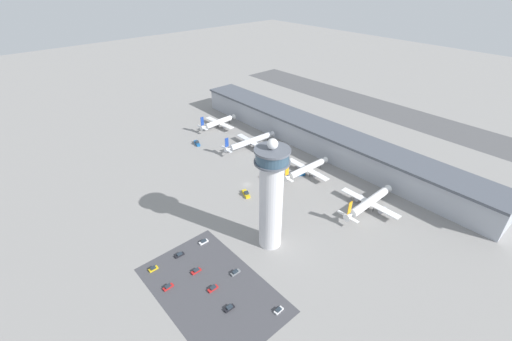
{
  "coord_description": "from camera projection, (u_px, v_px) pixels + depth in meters",
  "views": [
    {
      "loc": [
        135.5,
        -112.13,
        117.73
      ],
      "look_at": [
        0.51,
        7.0,
        7.58
      ],
      "focal_mm": 24.0,
      "sensor_mm": 36.0,
      "label": 1
    }
  ],
  "objects": [
    {
      "name": "car_white_wagon",
      "position": [
        279.0,
        310.0,
        134.53
      ],
      "size": [
        1.92,
        4.14,
        1.36
      ],
      "color": "black",
      "rests_on": "ground"
    },
    {
      "name": "car_navy_sedan",
      "position": [
        235.0,
        272.0,
        150.86
      ],
      "size": [
        1.72,
        4.6,
        1.47
      ],
      "color": "black",
      "rests_on": "ground"
    },
    {
      "name": "car_grey_coupe",
      "position": [
        204.0,
        242.0,
        167.43
      ],
      "size": [
        1.95,
        4.65,
        1.38
      ],
      "color": "black",
      "rests_on": "ground"
    },
    {
      "name": "airplane_gate_bravo",
      "position": [
        251.0,
        141.0,
        251.67
      ],
      "size": [
        32.09,
        44.24,
        13.69
      ],
      "color": "silver",
      "rests_on": "ground"
    },
    {
      "name": "airplane_gate_delta",
      "position": [
        369.0,
        202.0,
        188.16
      ],
      "size": [
        35.57,
        40.93,
        14.32
      ],
      "color": "white",
      "rests_on": "ground"
    },
    {
      "name": "runway_strip",
      "position": [
        395.0,
        113.0,
        311.02
      ],
      "size": [
        361.59,
        44.0,
        0.01
      ],
      "primitive_type": "cube",
      "color": "#515154",
      "rests_on": "ground"
    },
    {
      "name": "control_tower",
      "position": [
        271.0,
        195.0,
        152.8
      ],
      "size": [
        15.57,
        15.57,
        56.5
      ],
      "color": "silver",
      "rests_on": "ground"
    },
    {
      "name": "car_blue_compact",
      "position": [
        168.0,
        287.0,
        144.15
      ],
      "size": [
        1.88,
        4.61,
        1.43
      ],
      "color": "black",
      "rests_on": "ground"
    },
    {
      "name": "car_yellow_taxi",
      "position": [
        213.0,
        288.0,
        143.48
      ],
      "size": [
        1.8,
        4.61,
        1.44
      ],
      "color": "black",
      "rests_on": "ground"
    },
    {
      "name": "service_truck_baggage",
      "position": [
        197.0,
        143.0,
        257.25
      ],
      "size": [
        8.84,
        4.71,
        3.15
      ],
      "color": "black",
      "rests_on": "ground"
    },
    {
      "name": "service_truck_fuel",
      "position": [
        300.0,
        174.0,
        220.18
      ],
      "size": [
        5.52,
        6.31,
        3.07
      ],
      "color": "black",
      "rests_on": "ground"
    },
    {
      "name": "terminal_building",
      "position": [
        321.0,
        138.0,
        246.05
      ],
      "size": [
        241.06,
        25.0,
        18.4
      ],
      "color": "#A3A8B2",
      "rests_on": "ground"
    },
    {
      "name": "car_black_suv",
      "position": [
        196.0,
        271.0,
        151.61
      ],
      "size": [
        1.82,
        4.59,
        1.43
      ],
      "color": "black",
      "rests_on": "ground"
    },
    {
      "name": "ground_plane",
      "position": [
        247.0,
        185.0,
        211.39
      ],
      "size": [
        1000.0,
        1000.0,
        0.0
      ],
      "primitive_type": "plane",
      "color": "gray"
    },
    {
      "name": "car_red_hatchback",
      "position": [
        179.0,
        255.0,
        159.97
      ],
      "size": [
        1.79,
        4.54,
        1.36
      ],
      "color": "black",
      "rests_on": "ground"
    },
    {
      "name": "service_truck_catering",
      "position": [
        246.0,
        194.0,
        201.3
      ],
      "size": [
        8.29,
        5.15,
        2.72
      ],
      "color": "black",
      "rests_on": "ground"
    },
    {
      "name": "car_silver_sedan",
      "position": [
        229.0,
        308.0,
        135.35
      ],
      "size": [
        1.94,
        4.46,
        1.45
      ],
      "color": "black",
      "rests_on": "ground"
    },
    {
      "name": "airplane_gate_alpha",
      "position": [
        219.0,
        122.0,
        281.95
      ],
      "size": [
        32.12,
        35.02,
        13.88
      ],
      "color": "white",
      "rests_on": "ground"
    },
    {
      "name": "airplane_gate_charlie",
      "position": [
        307.0,
        169.0,
        218.95
      ],
      "size": [
        33.54,
        37.63,
        13.22
      ],
      "color": "white",
      "rests_on": "ground"
    },
    {
      "name": "parking_lot_surface",
      "position": [
        212.0,
        289.0,
        143.76
      ],
      "size": [
        64.0,
        40.0,
        0.01
      ],
      "primitive_type": "cube",
      "color": "#424247",
      "rests_on": "ground"
    },
    {
      "name": "car_green_van",
      "position": [
        153.0,
        269.0,
        152.67
      ],
      "size": [
        1.92,
        4.13,
        1.49
      ],
      "color": "black",
      "rests_on": "ground"
    }
  ]
}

